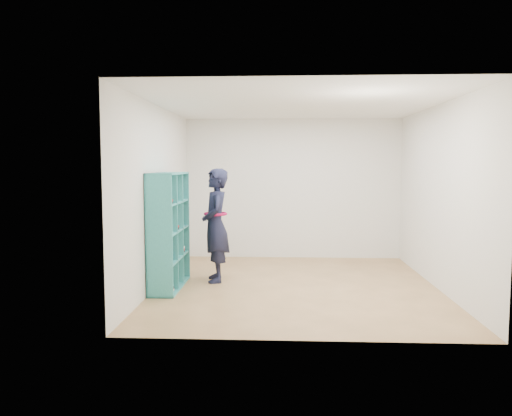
{
  "coord_description": "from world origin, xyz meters",
  "views": [
    {
      "loc": [
        -0.23,
        -7.11,
        1.76
      ],
      "look_at": [
        -0.6,
        0.3,
        1.11
      ],
      "focal_mm": 35.0,
      "sensor_mm": 36.0,
      "label": 1
    }
  ],
  "objects": [
    {
      "name": "ceiling",
      "position": [
        0.0,
        0.0,
        2.6
      ],
      "size": [
        4.5,
        4.5,
        0.0
      ],
      "primitive_type": "plane",
      "color": "white",
      "rests_on": "wall_back"
    },
    {
      "name": "wall_right",
      "position": [
        2.0,
        0.0,
        1.3
      ],
      "size": [
        0.02,
        4.5,
        2.6
      ],
      "primitive_type": "cube",
      "color": "white",
      "rests_on": "floor"
    },
    {
      "name": "person",
      "position": [
        -1.2,
        0.26,
        0.85
      ],
      "size": [
        0.52,
        0.69,
        1.7
      ],
      "rotation": [
        0.0,
        0.0,
        -1.38
      ],
      "color": "black",
      "rests_on": "floor"
    },
    {
      "name": "wall_back",
      "position": [
        0.0,
        2.25,
        1.3
      ],
      "size": [
        4.0,
        0.02,
        2.6
      ],
      "primitive_type": "cube",
      "color": "white",
      "rests_on": "floor"
    },
    {
      "name": "smartphone",
      "position": [
        -1.35,
        0.31,
        0.96
      ],
      "size": [
        0.05,
        0.09,
        0.13
      ],
      "rotation": [
        0.38,
        0.0,
        0.49
      ],
      "color": "silver",
      "rests_on": "person"
    },
    {
      "name": "wall_front",
      "position": [
        0.0,
        -2.25,
        1.3
      ],
      "size": [
        4.0,
        0.02,
        2.6
      ],
      "primitive_type": "cube",
      "color": "white",
      "rests_on": "floor"
    },
    {
      "name": "bookshelf",
      "position": [
        -1.84,
        -0.15,
        0.8
      ],
      "size": [
        0.36,
        1.23,
        1.64
      ],
      "color": "teal",
      "rests_on": "floor"
    },
    {
      "name": "floor",
      "position": [
        0.0,
        0.0,
        0.0
      ],
      "size": [
        4.5,
        4.5,
        0.0
      ],
      "primitive_type": "plane",
      "color": "olive",
      "rests_on": "ground"
    },
    {
      "name": "wall_left",
      "position": [
        -2.0,
        0.0,
        1.3
      ],
      "size": [
        0.02,
        4.5,
        2.6
      ],
      "primitive_type": "cube",
      "color": "white",
      "rests_on": "floor"
    }
  ]
}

